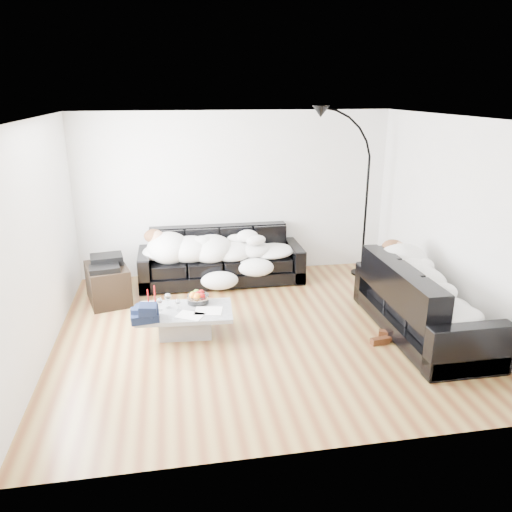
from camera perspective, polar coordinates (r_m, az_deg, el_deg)
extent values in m
plane|color=brown|center=(6.38, 0.47, -8.54)|extent=(5.00, 5.00, 0.00)
cube|color=silver|center=(8.06, -2.40, 7.06)|extent=(5.00, 0.02, 2.60)
cube|color=silver|center=(6.00, -23.72, 1.42)|extent=(0.02, 4.50, 2.60)
cube|color=silver|center=(6.80, 21.75, 3.56)|extent=(0.02, 4.50, 2.60)
plane|color=white|center=(5.69, 0.54, 15.47)|extent=(5.00, 5.00, 0.00)
cube|color=black|center=(7.83, -4.01, -0.03)|extent=(2.54, 0.88, 0.83)
cube|color=black|center=(6.49, 18.63, -4.74)|extent=(0.95, 2.21, 0.89)
ellipsoid|color=#0D615E|center=(6.93, 15.82, -0.55)|extent=(0.42, 0.38, 0.20)
cube|color=#939699|center=(6.27, -8.05, -7.53)|extent=(1.19, 0.75, 0.33)
cylinder|color=white|center=(6.35, -6.63, -4.62)|extent=(0.30, 0.30, 0.17)
cylinder|color=white|center=(6.26, -10.03, -5.05)|extent=(0.08, 0.08, 0.19)
cylinder|color=white|center=(6.21, -10.93, -5.43)|extent=(0.08, 0.08, 0.17)
cylinder|color=white|center=(6.17, -8.89, -5.55)|extent=(0.08, 0.08, 0.15)
cylinder|color=maroon|center=(6.33, -12.22, -4.75)|extent=(0.05, 0.05, 0.22)
cylinder|color=maroon|center=(6.40, -11.49, -4.37)|extent=(0.05, 0.05, 0.24)
cube|color=silver|center=(6.14, -5.45, -6.23)|extent=(0.37, 0.31, 0.01)
cube|color=silver|center=(6.04, -7.53, -6.72)|extent=(0.38, 0.34, 0.01)
cube|color=black|center=(7.43, -16.56, -3.05)|extent=(0.71, 0.89, 0.53)
cube|color=black|center=(7.32, -16.79, -0.64)|extent=(0.49, 0.41, 0.13)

